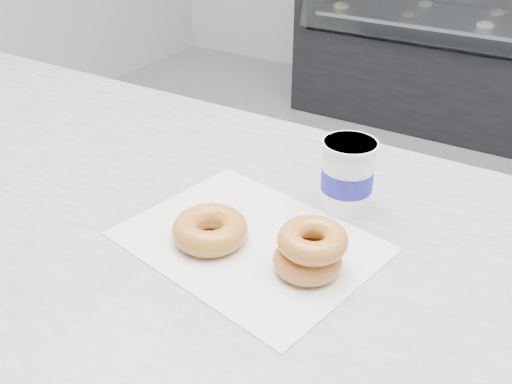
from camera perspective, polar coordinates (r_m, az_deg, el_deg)
wax_paper at (r=0.81m, az=-0.69°, el=-4.94°), size 0.38×0.32×0.00m
donut_single at (r=0.80m, az=-4.61°, el=-3.76°), size 0.14×0.14×0.04m
donut_stack at (r=0.74m, az=5.42°, el=-5.81°), size 0.13×0.13×0.06m
coffee_cup at (r=0.86m, az=9.13°, el=1.71°), size 0.09×0.09×0.11m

